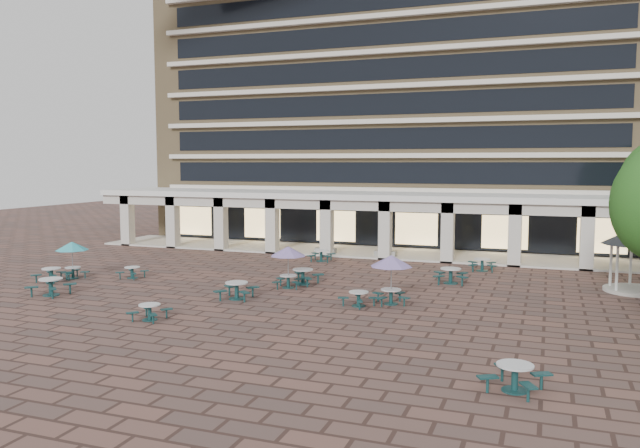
% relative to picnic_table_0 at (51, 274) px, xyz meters
% --- Properties ---
extents(ground, '(120.00, 120.00, 0.00)m').
position_rel_picnic_table_0_xyz_m(ground, '(13.21, 1.90, -0.45)').
color(ground, brown).
rests_on(ground, ground).
extents(apartment_building, '(40.00, 15.50, 25.20)m').
position_rel_picnic_table_0_xyz_m(apartment_building, '(13.21, 27.37, 12.15)').
color(apartment_building, '#997F56').
rests_on(apartment_building, ground).
extents(retail_arcade, '(42.00, 6.60, 4.40)m').
position_rel_picnic_table_0_xyz_m(retail_arcade, '(13.21, 16.70, 2.55)').
color(retail_arcade, white).
rests_on(retail_arcade, ground).
extents(picnic_table_0, '(1.82, 1.82, 0.76)m').
position_rel_picnic_table_0_xyz_m(picnic_table_0, '(0.00, 0.00, 0.00)').
color(picnic_table_0, '#154041').
rests_on(picnic_table_0, ground).
extents(picnic_table_1, '(1.55, 1.55, 0.68)m').
position_rel_picnic_table_0_xyz_m(picnic_table_1, '(10.21, -5.29, -0.05)').
color(picnic_table_1, '#154041').
rests_on(picnic_table_1, ground).
extents(picnic_table_2, '(2.03, 2.03, 0.83)m').
position_rel_picnic_table_0_xyz_m(picnic_table_2, '(11.72, -0.40, 0.04)').
color(picnic_table_2, '#154041').
rests_on(picnic_table_2, ground).
extents(picnic_table_3, '(2.10, 2.10, 0.80)m').
position_rel_picnic_table_0_xyz_m(picnic_table_3, '(24.98, -8.51, 0.02)').
color(picnic_table_3, '#154041').
rests_on(picnic_table_3, ground).
extents(picnic_table_4, '(1.82, 1.82, 2.10)m').
position_rel_picnic_table_0_xyz_m(picnic_table_4, '(0.44, 1.17, 1.33)').
color(picnic_table_4, '#154041').
rests_on(picnic_table_4, ground).
extents(picnic_table_5, '(1.98, 1.98, 0.85)m').
position_rel_picnic_table_0_xyz_m(picnic_table_5, '(2.68, -2.87, 0.06)').
color(picnic_table_5, '#154041').
rests_on(picnic_table_5, ground).
extents(picnic_table_6, '(1.90, 1.90, 2.19)m').
position_rel_picnic_table_0_xyz_m(picnic_table_6, '(12.99, 2.94, 1.41)').
color(picnic_table_6, '#154041').
rests_on(picnic_table_6, ground).
extents(picnic_table_7, '(1.88, 1.88, 0.68)m').
position_rel_picnic_table_0_xyz_m(picnic_table_7, '(17.68, 0.18, -0.04)').
color(picnic_table_7, '#154041').
rests_on(picnic_table_7, ground).
extents(picnic_table_8, '(1.50, 1.50, 0.65)m').
position_rel_picnic_table_0_xyz_m(picnic_table_8, '(3.56, 2.40, -0.06)').
color(picnic_table_8, '#154041').
rests_on(picnic_table_8, ground).
extents(picnic_table_9, '(2.03, 2.03, 0.83)m').
position_rel_picnic_table_0_xyz_m(picnic_table_9, '(13.35, 4.12, 0.05)').
color(picnic_table_9, '#154041').
rests_on(picnic_table_9, ground).
extents(picnic_table_10, '(2.05, 2.05, 0.84)m').
position_rel_picnic_table_0_xyz_m(picnic_table_10, '(20.83, 7.12, 0.05)').
color(picnic_table_10, '#154041').
rests_on(picnic_table_10, ground).
extents(picnic_table_11, '(1.98, 1.98, 2.29)m').
position_rel_picnic_table_0_xyz_m(picnic_table_11, '(18.98, 1.10, 1.49)').
color(picnic_table_11, '#154041').
rests_on(picnic_table_11, ground).
extents(picnic_table_12, '(1.84, 1.84, 0.76)m').
position_rel_picnic_table_0_xyz_m(picnic_table_12, '(11.55, 11.90, -0.00)').
color(picnic_table_12, '#154041').
rests_on(picnic_table_12, ground).
extents(picnic_table_13, '(1.87, 1.87, 0.76)m').
position_rel_picnic_table_0_xyz_m(picnic_table_13, '(22.04, 11.76, 0.00)').
color(picnic_table_13, '#154041').
rests_on(picnic_table_13, ground).
extents(gazebo, '(3.59, 3.59, 3.34)m').
position_rel_picnic_table_0_xyz_m(gazebo, '(30.07, 8.16, 2.06)').
color(gazebo, beige).
rests_on(gazebo, ground).
extents(planter_left, '(1.50, 0.80, 1.32)m').
position_rel_picnic_table_0_xyz_m(planter_left, '(10.82, 14.80, 0.10)').
color(planter_left, gray).
rests_on(planter_left, ground).
extents(planter_right, '(1.50, 0.66, 1.22)m').
position_rel_picnic_table_0_xyz_m(planter_right, '(15.22, 14.80, 0.03)').
color(planter_right, gray).
rests_on(planter_right, ground).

